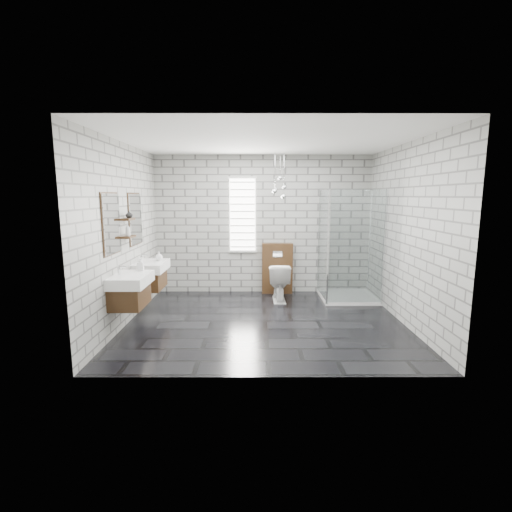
{
  "coord_description": "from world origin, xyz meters",
  "views": [
    {
      "loc": [
        -0.15,
        -5.51,
        1.92
      ],
      "look_at": [
        -0.14,
        0.35,
        0.97
      ],
      "focal_mm": 26.0,
      "sensor_mm": 36.0,
      "label": 1
    }
  ],
  "objects_px": {
    "shower_enclosure": "(345,273)",
    "cistern_panel": "(277,268)",
    "vanity_left": "(128,281)",
    "toilet": "(279,282)",
    "vanity_right": "(149,267)"
  },
  "relations": [
    {
      "from": "vanity_right",
      "to": "shower_enclosure",
      "type": "relative_size",
      "value": 0.77
    },
    {
      "from": "vanity_left",
      "to": "shower_enclosure",
      "type": "xyz_separation_m",
      "value": [
        3.41,
        1.71,
        -0.25
      ]
    },
    {
      "from": "vanity_right",
      "to": "toilet",
      "type": "bearing_deg",
      "value": 17.31
    },
    {
      "from": "vanity_right",
      "to": "shower_enclosure",
      "type": "xyz_separation_m",
      "value": [
        3.41,
        0.71,
        -0.25
      ]
    },
    {
      "from": "shower_enclosure",
      "to": "vanity_left",
      "type": "bearing_deg",
      "value": -153.36
    },
    {
      "from": "vanity_left",
      "to": "shower_enclosure",
      "type": "relative_size",
      "value": 0.77
    },
    {
      "from": "vanity_right",
      "to": "cistern_panel",
      "type": "xyz_separation_m",
      "value": [
        2.19,
        1.22,
        -0.26
      ]
    },
    {
      "from": "vanity_left",
      "to": "vanity_right",
      "type": "relative_size",
      "value": 1.0
    },
    {
      "from": "vanity_right",
      "to": "vanity_left",
      "type": "bearing_deg",
      "value": -90.0
    },
    {
      "from": "shower_enclosure",
      "to": "toilet",
      "type": "relative_size",
      "value": 2.91
    },
    {
      "from": "shower_enclosure",
      "to": "cistern_panel",
      "type": "bearing_deg",
      "value": 156.95
    },
    {
      "from": "shower_enclosure",
      "to": "toilet",
      "type": "distance_m",
      "value": 1.23
    },
    {
      "from": "vanity_right",
      "to": "toilet",
      "type": "height_order",
      "value": "vanity_right"
    },
    {
      "from": "vanity_right",
      "to": "cistern_panel",
      "type": "bearing_deg",
      "value": 29.14
    },
    {
      "from": "vanity_left",
      "to": "vanity_right",
      "type": "bearing_deg",
      "value": 90.0
    }
  ]
}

